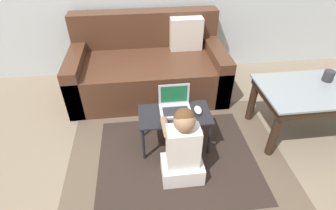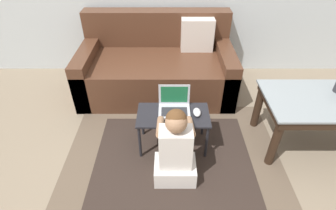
% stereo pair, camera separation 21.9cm
% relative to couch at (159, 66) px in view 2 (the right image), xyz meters
% --- Properties ---
extents(ground_plane, '(16.00, 16.00, 0.00)m').
position_rel_couch_xyz_m(ground_plane, '(0.06, -1.20, -0.29)').
color(ground_plane, '#7F705B').
extents(area_rug, '(1.85, 1.50, 0.01)m').
position_rel_couch_xyz_m(area_rug, '(0.16, -1.15, -0.28)').
color(area_rug, brown).
rests_on(area_rug, ground_plane).
extents(couch, '(1.67, 0.93, 0.83)m').
position_rel_couch_xyz_m(couch, '(0.00, 0.00, 0.00)').
color(couch, '#4C2D1E').
rests_on(couch, ground_plane).
extents(coffee_table, '(1.07, 0.60, 0.50)m').
position_rel_couch_xyz_m(coffee_table, '(1.46, -0.93, 0.13)').
color(coffee_table, gray).
rests_on(coffee_table, ground_plane).
extents(laptop_desk, '(0.61, 0.33, 0.36)m').
position_rel_couch_xyz_m(laptop_desk, '(0.16, -0.97, 0.03)').
color(laptop_desk, black).
rests_on(laptop_desk, ground_plane).
extents(laptop, '(0.26, 0.20, 0.21)m').
position_rel_couch_xyz_m(laptop, '(0.17, -0.92, 0.11)').
color(laptop, '#B7BCC6').
rests_on(laptop, laptop_desk).
extents(computer_mouse, '(0.06, 0.11, 0.04)m').
position_rel_couch_xyz_m(computer_mouse, '(0.36, -0.97, 0.10)').
color(computer_mouse, silver).
rests_on(computer_mouse, laptop_desk).
extents(person_seated, '(0.32, 0.41, 0.67)m').
position_rel_couch_xyz_m(person_seated, '(0.18, -1.31, 0.01)').
color(person_seated, silver).
rests_on(person_seated, ground_plane).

